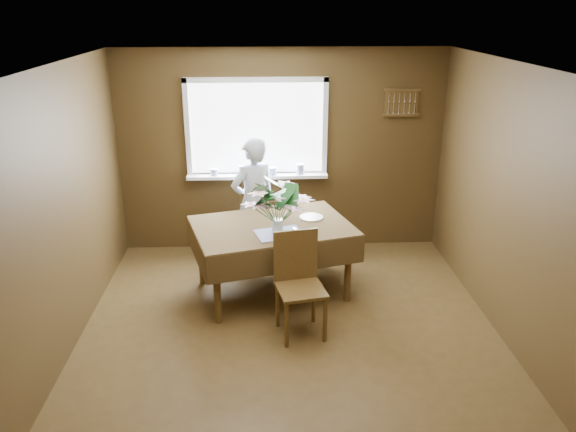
{
  "coord_description": "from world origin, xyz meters",
  "views": [
    {
      "loc": [
        -0.24,
        -4.5,
        2.97
      ],
      "look_at": [
        0.0,
        0.55,
        1.05
      ],
      "focal_mm": 35.0,
      "sensor_mm": 36.0,
      "label": 1
    }
  ],
  "objects_px": {
    "chair_near": "(299,279)",
    "seated_woman": "(254,203)",
    "flower_bouquet": "(277,203)",
    "chair_far": "(256,221)",
    "dining_table": "(272,233)"
  },
  "relations": [
    {
      "from": "dining_table",
      "to": "seated_woman",
      "type": "bearing_deg",
      "value": 90.0
    },
    {
      "from": "chair_far",
      "to": "flower_bouquet",
      "type": "relative_size",
      "value": 1.57
    },
    {
      "from": "seated_woman",
      "to": "chair_far",
      "type": "bearing_deg",
      "value": -128.72
    },
    {
      "from": "chair_far",
      "to": "flower_bouquet",
      "type": "bearing_deg",
      "value": 97.5
    },
    {
      "from": "seated_woman",
      "to": "chair_near",
      "type": "bearing_deg",
      "value": 75.92
    },
    {
      "from": "chair_near",
      "to": "seated_woman",
      "type": "relative_size",
      "value": 0.64
    },
    {
      "from": "flower_bouquet",
      "to": "chair_near",
      "type": "bearing_deg",
      "value": -72.42
    },
    {
      "from": "chair_far",
      "to": "chair_near",
      "type": "xyz_separation_m",
      "value": [
        0.41,
        -1.64,
        0.05
      ]
    },
    {
      "from": "dining_table",
      "to": "seated_woman",
      "type": "height_order",
      "value": "seated_woman"
    },
    {
      "from": "seated_woman",
      "to": "flower_bouquet",
      "type": "bearing_deg",
      "value": 75.04
    },
    {
      "from": "chair_far",
      "to": "chair_near",
      "type": "distance_m",
      "value": 1.69
    },
    {
      "from": "chair_near",
      "to": "seated_woman",
      "type": "distance_m",
      "value": 1.57
    },
    {
      "from": "chair_near",
      "to": "seated_woman",
      "type": "bearing_deg",
      "value": 94.72
    },
    {
      "from": "flower_bouquet",
      "to": "chair_far",
      "type": "bearing_deg",
      "value": 102.08
    },
    {
      "from": "dining_table",
      "to": "chair_near",
      "type": "bearing_deg",
      "value": -88.8
    }
  ]
}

